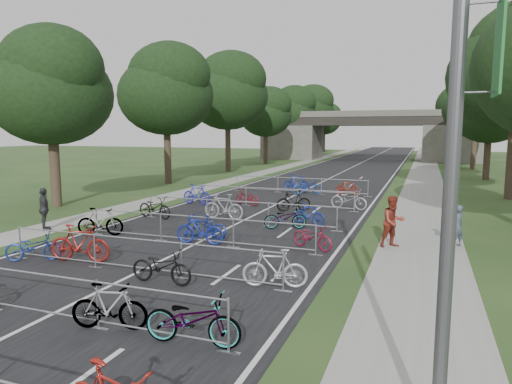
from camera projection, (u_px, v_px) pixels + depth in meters
road at (352, 167)px, 53.49m from camera, size 11.00×140.00×0.01m
sidewalk_right at (425, 169)px, 50.73m from camera, size 3.00×140.00×0.01m
sidewalk_left at (291, 166)px, 56.08m from camera, size 2.00×140.00×0.01m
lane_markings at (352, 167)px, 53.49m from camera, size 0.12×140.00×0.00m
overpass_bridge at (368, 136)px, 66.96m from camera, size 31.00×8.00×7.05m
lamppost at (457, 128)px, 5.45m from camera, size 0.61×0.65×8.21m
tree_left_0 at (51, 90)px, 24.90m from camera, size 6.72×6.72×10.25m
tree_left_1 at (167, 92)px, 35.94m from camera, size 7.56×7.56×11.53m
tree_left_2 at (228, 93)px, 46.98m from camera, size 8.40×8.40×12.81m
tree_right_2 at (492, 111)px, 38.82m from camera, size 6.16×6.16×9.39m
tree_left_3 at (266, 113)px, 58.35m from camera, size 6.72×6.72×10.25m
tree_right_3 at (478, 106)px, 49.83m from camera, size 7.17×7.17×10.93m
tree_left_4 at (292, 111)px, 69.39m from camera, size 7.56×7.56×11.53m
tree_right_4 at (469, 103)px, 60.85m from camera, size 8.18×8.18×12.47m
tree_left_5 at (311, 109)px, 80.43m from camera, size 8.40×8.40×12.81m
tree_right_5 at (462, 120)px, 72.26m from camera, size 6.16×6.16×9.39m
tree_left_6 at (325, 120)px, 91.79m from camera, size 6.72×6.72×10.25m
tree_right_6 at (457, 116)px, 83.28m from camera, size 7.17×7.17×10.93m
barrier_row_1 at (42, 296)px, 10.31m from camera, size 9.70×0.08×1.10m
barrier_row_2 at (136, 255)px, 13.66m from camera, size 9.70×0.08×1.10m
barrier_row_3 at (196, 230)px, 17.19m from camera, size 9.70×0.08×1.10m
barrier_row_4 at (237, 212)px, 20.90m from camera, size 9.70×0.08×1.10m
barrier_row_5 at (271, 197)px, 25.55m from camera, size 9.70×0.08×1.10m
barrier_row_6 at (299, 185)px, 31.12m from camera, size 9.70×0.08×1.10m
bike_6 at (109, 307)px, 9.75m from camera, size 1.77×0.90×1.02m
bike_7 at (193, 320)px, 9.03m from camera, size 2.09×0.91×1.07m
bike_8 at (33, 247)px, 14.94m from camera, size 1.85×1.39×0.93m
bike_9 at (80, 244)px, 14.78m from camera, size 2.13×0.98×1.24m
bike_10 at (162, 267)px, 12.70m from camera, size 1.88×0.66×0.99m
bike_11 at (275, 269)px, 12.36m from camera, size 1.87×0.93×1.08m
bike_12 at (100, 222)px, 18.54m from camera, size 1.97×1.09×1.14m
bike_13 at (206, 226)px, 18.13m from camera, size 1.89×0.80×0.97m
bike_14 at (200, 230)px, 17.08m from camera, size 1.93×0.70×1.13m
bike_15 at (312, 237)px, 16.42m from camera, size 1.84×1.29×0.92m
bike_16 at (155, 207)px, 22.26m from camera, size 2.17×1.16×1.08m
bike_17 at (224, 207)px, 21.89m from camera, size 2.11×0.72×1.25m
bike_18 at (285, 218)px, 19.82m from camera, size 1.95×1.32×0.97m
bike_19 at (309, 214)px, 20.60m from camera, size 1.74×0.99×1.01m
bike_20 at (197, 195)px, 26.33m from camera, size 2.04×0.92×1.19m
bike_21 at (247, 197)px, 26.09m from camera, size 1.86×1.21×0.92m
bike_22 at (294, 201)px, 24.15m from camera, size 1.85×1.36×1.10m
bike_23 at (349, 199)px, 24.80m from camera, size 2.19×1.21×1.09m
bike_25 at (297, 183)px, 31.85m from camera, size 2.15×1.03×1.25m
bike_26 at (307, 187)px, 30.51m from camera, size 2.09×1.56×1.05m
bike_27 at (347, 188)px, 30.30m from camera, size 1.72×0.85×1.00m
pedestrian_a at (457, 226)px, 16.77m from camera, size 0.67×0.66×1.56m
pedestrian_b at (393, 222)px, 16.67m from camera, size 1.16×1.12×1.89m
pedestrian_c at (44, 209)px, 19.49m from camera, size 1.12×1.03×1.83m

